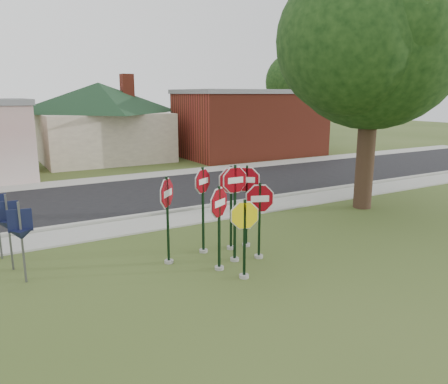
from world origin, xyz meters
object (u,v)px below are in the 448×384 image
stop_sign_yellow (245,231)px  stop_sign_left (219,217)px  stop_sign_center (235,201)px  oak_tree (374,37)px

stop_sign_yellow → stop_sign_left: size_ratio=0.90×
stop_sign_center → oak_tree: 9.14m
stop_sign_left → oak_tree: (8.07, 2.66, 5.10)m
stop_sign_center → stop_sign_yellow: size_ratio=1.31×
stop_sign_yellow → stop_sign_left: bearing=109.8°
stop_sign_yellow → oak_tree: (7.79, 3.42, 5.29)m
stop_sign_yellow → oak_tree: 10.02m
oak_tree → stop_sign_center: bearing=-162.4°
stop_sign_center → oak_tree: (7.41, 2.35, 4.81)m
stop_sign_left → stop_sign_yellow: bearing=-70.2°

